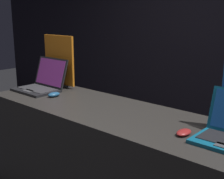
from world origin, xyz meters
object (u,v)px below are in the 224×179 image
object	(u,v)px
mouse_front	(54,94)
promo_stand_front	(59,62)
laptop_front	(42,83)
mouse_back	(184,132)

from	to	relation	value
mouse_front	promo_stand_front	bearing A→B (deg)	133.27
laptop_front	mouse_front	distance (m)	0.27
laptop_front	mouse_back	xyz separation A→B (m)	(1.44, -0.10, -0.05)
laptop_front	mouse_back	bearing A→B (deg)	-3.84
promo_stand_front	mouse_back	xyz separation A→B (m)	(1.44, -0.30, -0.21)
mouse_front	promo_stand_front	xyz separation A→B (m)	(-0.26, 0.27, 0.20)
laptop_front	promo_stand_front	distance (m)	0.26
laptop_front	mouse_front	xyz separation A→B (m)	(0.26, -0.07, -0.04)
promo_stand_front	mouse_back	world-z (taller)	promo_stand_front
mouse_front	promo_stand_front	size ratio (longest dim) A/B	0.23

